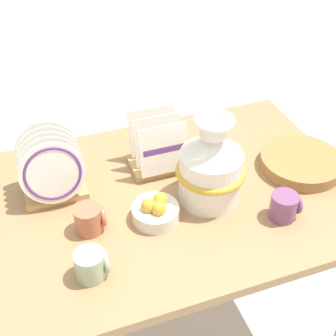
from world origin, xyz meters
The scene contains 10 objects.
ground_plane centered at (0.00, 0.00, 0.00)m, with size 14.00×14.00×0.00m, color beige.
display_table centered at (0.00, 0.00, 0.66)m, with size 1.25×0.86×0.75m.
ceramic_vase centered at (0.12, -0.06, 0.88)m, with size 0.22×0.22×0.31m.
dish_rack_round_plates centered at (-0.35, 0.13, 0.85)m, with size 0.21×0.18×0.23m.
dish_rack_square_plates centered at (0.02, 0.16, 0.81)m, with size 0.20×0.17×0.20m.
wicker_charger_stack centered at (0.49, -0.03, 0.77)m, with size 0.29×0.29×0.04m.
mug_sage_glaze centered at (-0.31, -0.25, 0.80)m, with size 0.09×0.08×0.09m.
mug_plum_glaze centered at (0.30, -0.22, 0.80)m, with size 0.09×0.08×0.09m.
mug_terracotta_glaze centered at (-0.28, -0.07, 0.80)m, with size 0.09×0.08×0.09m.
fruit_bowl centered at (-0.08, -0.10, 0.78)m, with size 0.15×0.15×0.09m.
Camera 1 is at (-0.39, -1.09, 1.79)m, focal length 50.00 mm.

